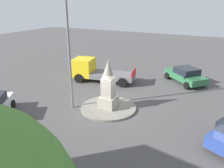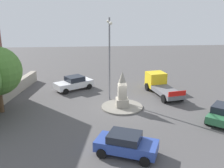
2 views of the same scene
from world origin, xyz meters
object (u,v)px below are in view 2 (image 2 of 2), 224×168
monument (122,91)px  streetlamp (109,51)px  truck_yellow_far_side (160,85)px  car_white_passing (74,83)px  car_blue_near_island (126,144)px  car_green_waiting (224,113)px

monument → streetlamp: 4.21m
monument → truck_yellow_far_side: size_ratio=0.56×
streetlamp → truck_yellow_far_side: (1.58, -5.71, -4.02)m
car_white_passing → car_blue_near_island: bearing=-163.7°
streetlamp → car_green_waiting: (-6.11, -9.01, -4.24)m
monument → car_white_passing: (5.94, 4.84, -0.85)m
car_blue_near_island → car_white_passing: size_ratio=0.93×
truck_yellow_far_side → car_white_passing: bearing=78.1°
car_white_passing → car_green_waiting: bearing=-127.0°
streetlamp → car_blue_near_island: streetlamp is taller
car_blue_near_island → monument: bearing=-5.2°
car_green_waiting → car_white_passing: bearing=53.0°
streetlamp → truck_yellow_far_side: 7.16m
car_blue_near_island → truck_yellow_far_side: (11.97, -5.45, 0.19)m
car_green_waiting → monument: bearing=64.8°
car_blue_near_island → car_white_passing: bearing=16.3°
car_blue_near_island → truck_yellow_far_side: truck_yellow_far_side is taller
car_blue_near_island → car_green_waiting: 9.74m
car_white_passing → truck_yellow_far_side: 9.76m
car_blue_near_island → car_white_passing: car_white_passing is taller
streetlamp → car_blue_near_island: size_ratio=1.91×
monument → car_white_passing: size_ratio=0.74×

